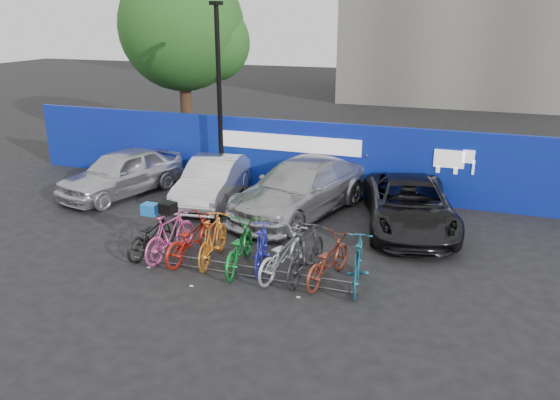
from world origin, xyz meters
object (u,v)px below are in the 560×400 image
at_px(bike_1, 170,235).
at_px(bike_2, 191,238).
at_px(lamppost, 219,93).
at_px(bike_3, 213,239).
at_px(bike_0, 152,234).
at_px(bike_4, 239,247).
at_px(bike_8, 328,260).
at_px(tree, 188,31).
at_px(car_3, 410,205).
at_px(car_0, 122,172).
at_px(bike_6, 282,254).
at_px(bike_9, 358,263).
at_px(car_1, 213,180).
at_px(bike_5, 261,247).
at_px(car_2, 300,188).
at_px(bike_rack, 239,270).
at_px(bike_7, 306,253).

xyz_separation_m(bike_1, bike_2, (0.52, 0.09, -0.05)).
relative_size(lamppost, bike_3, 3.12).
height_order(bike_0, bike_2, bike_2).
height_order(bike_4, bike_8, bike_4).
distance_m(tree, car_3, 12.70).
height_order(lamppost, car_3, lamppost).
xyz_separation_m(car_0, bike_2, (4.56, -3.78, -0.22)).
xyz_separation_m(tree, bike_6, (7.70, -10.25, -4.54)).
xyz_separation_m(tree, car_3, (10.11, -6.32, -4.38)).
xyz_separation_m(bike_8, bike_9, (0.70, -0.07, 0.06)).
relative_size(car_1, car_3, 0.85).
xyz_separation_m(lamppost, bike_2, (1.72, -5.49, -2.74)).
distance_m(car_3, bike_2, 6.15).
bearing_deg(bike_1, lamppost, -70.36).
bearing_deg(bike_5, bike_3, -8.58).
bearing_deg(bike_1, car_2, -109.39).
xyz_separation_m(car_1, bike_1, (0.87, -4.21, -0.11)).
height_order(car_2, bike_1, car_2).
height_order(bike_3, bike_5, bike_3).
distance_m(bike_rack, bike_0, 2.63).
height_order(lamppost, bike_5, lamppost).
bearing_deg(car_2, bike_4, -76.05).
bearing_deg(bike_rack, bike_6, 23.75).
height_order(bike_rack, bike_4, bike_4).
relative_size(bike_rack, car_1, 1.32).
bearing_deg(bike_3, bike_5, 177.21).
bearing_deg(car_0, bike_7, -10.65).
xyz_separation_m(bike_4, bike_5, (0.50, 0.18, -0.02)).
relative_size(tree, bike_9, 4.05).
distance_m(bike_rack, bike_8, 2.07).
bearing_deg(bike_2, bike_5, -169.70).
bearing_deg(bike_8, car_2, -52.40).
relative_size(tree, bike_2, 3.84).
bearing_deg(tree, car_0, -83.47).
height_order(bike_rack, bike_2, bike_2).
bearing_deg(bike_6, bike_4, 12.18).
height_order(car_0, bike_5, car_0).
height_order(bike_0, bike_5, bike_5).
distance_m(car_3, bike_0, 7.03).
relative_size(bike_3, bike_9, 1.02).
distance_m(car_3, bike_1, 6.62).
distance_m(lamppost, car_3, 7.22).
relative_size(bike_4, bike_6, 1.03).
bearing_deg(bike_rack, bike_8, 13.02).
relative_size(bike_1, bike_9, 1.01).
distance_m(bike_rack, bike_5, 0.78).
bearing_deg(bike_rack, bike_7, 16.65).
distance_m(bike_2, bike_3, 0.59).
xyz_separation_m(lamppost, bike_7, (4.68, -5.56, -2.66)).
relative_size(tree, bike_1, 4.01).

